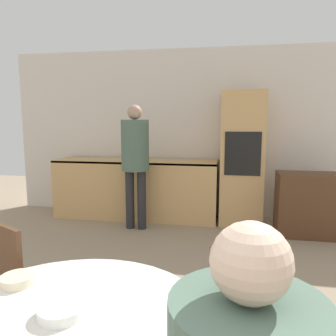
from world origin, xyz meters
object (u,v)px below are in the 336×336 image
(bowl_near, at_px, (62,311))
(bowl_centre, at_px, (18,280))
(sideboard, at_px, (316,205))
(chair_far_right, at_px, (219,304))
(oven_unit, at_px, (241,158))
(person_standing, at_px, (135,154))

(bowl_near, relative_size, bowl_centre, 1.20)
(sideboard, xyz_separation_m, chair_far_right, (-1.19, -2.74, 0.10))
(oven_unit, distance_m, bowl_near, 3.84)
(person_standing, xyz_separation_m, bowl_near, (0.60, -3.20, -0.29))
(sideboard, height_order, bowl_near, sideboard)
(person_standing, xyz_separation_m, bowl_centre, (0.27, -3.00, -0.29))
(chair_far_right, xyz_separation_m, bowl_near, (-0.61, -0.58, 0.25))
(oven_unit, height_order, sideboard, oven_unit)
(sideboard, distance_m, chair_far_right, 2.99)
(sideboard, relative_size, person_standing, 0.57)
(bowl_centre, bearing_deg, bowl_near, -31.05)
(bowl_near, bearing_deg, bowl_centre, 148.95)
(sideboard, bearing_deg, bowl_near, -118.34)
(bowl_centre, bearing_deg, person_standing, 95.16)
(chair_far_right, distance_m, bowl_near, 0.88)
(bowl_near, bearing_deg, oven_unit, 77.21)
(sideboard, distance_m, person_standing, 2.48)
(sideboard, distance_m, bowl_near, 3.79)
(person_standing, bearing_deg, chair_far_right, -65.33)
(oven_unit, height_order, person_standing, oven_unit)
(chair_far_right, bearing_deg, person_standing, -118.85)
(sideboard, xyz_separation_m, person_standing, (-2.39, -0.12, 0.64))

